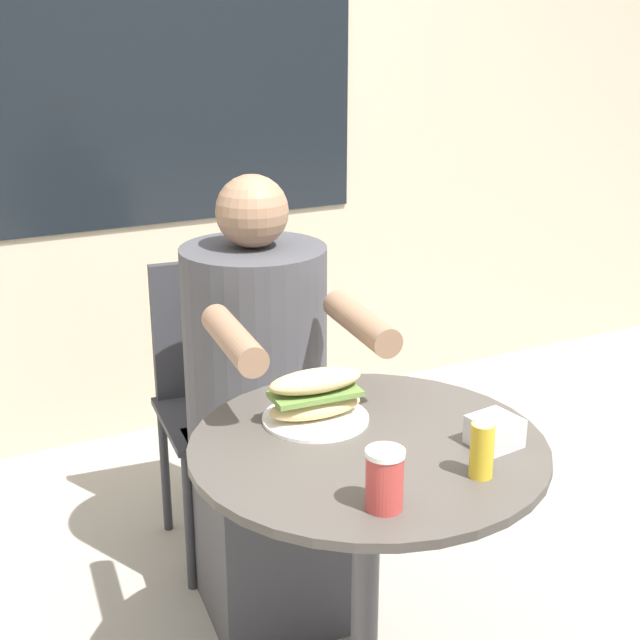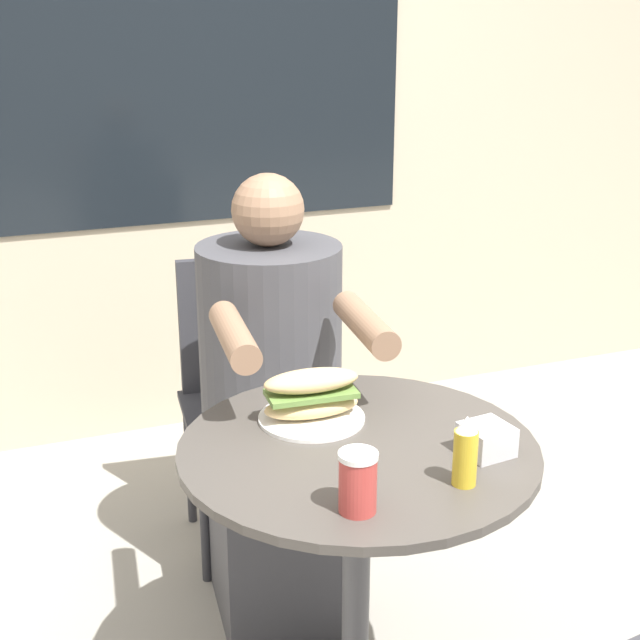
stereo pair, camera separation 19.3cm
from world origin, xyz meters
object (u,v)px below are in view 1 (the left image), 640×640
at_px(cafe_table, 366,524).
at_px(sandwich_on_plate, 315,398).
at_px(drink_cup, 385,479).
at_px(seated_diner, 262,429).
at_px(condiment_bottle, 482,444).
at_px(diner_chair, 219,379).

xyz_separation_m(cafe_table, sandwich_on_plate, (-0.05, 0.14, 0.24)).
bearing_deg(drink_cup, sandwich_on_plate, 81.31).
relative_size(seated_diner, condiment_bottle, 8.51).
bearing_deg(sandwich_on_plate, drink_cup, -98.69).
relative_size(cafe_table, condiment_bottle, 5.30).
distance_m(cafe_table, drink_cup, 0.36).
height_order(sandwich_on_plate, condiment_bottle, condiment_bottle).
distance_m(seated_diner, condiment_bottle, 0.85).
xyz_separation_m(cafe_table, seated_diner, (0.01, 0.57, -0.03)).
distance_m(sandwich_on_plate, drink_cup, 0.38).
xyz_separation_m(cafe_table, drink_cup, (-0.10, -0.23, 0.25)).
bearing_deg(cafe_table, drink_cup, -114.09).
height_order(seated_diner, drink_cup, seated_diner).
bearing_deg(cafe_table, seated_diner, 88.98).
distance_m(sandwich_on_plate, condiment_bottle, 0.40).
height_order(seated_diner, sandwich_on_plate, seated_diner).
bearing_deg(seated_diner, condiment_bottle, 104.24).
xyz_separation_m(sandwich_on_plate, condiment_bottle, (0.16, -0.36, 0.02)).
height_order(diner_chair, drink_cup, diner_chair).
relative_size(diner_chair, seated_diner, 0.73).
relative_size(sandwich_on_plate, condiment_bottle, 1.66).
bearing_deg(seated_diner, cafe_table, 95.39).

